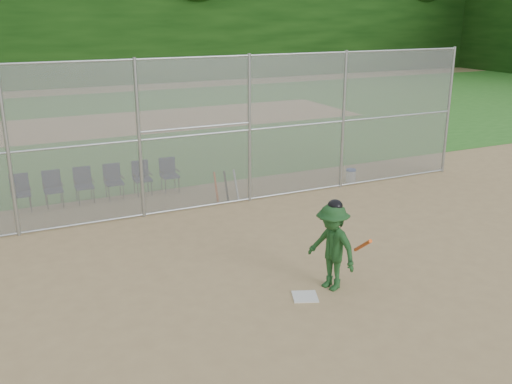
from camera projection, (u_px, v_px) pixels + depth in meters
name	position (u px, v px, depth m)	size (l,w,h in m)	color
ground	(311.00, 280.00, 11.18)	(100.00, 100.00, 0.00)	tan
grass_strip	(113.00, 124.00, 26.66)	(100.00, 100.00, 0.00)	#2C6F21
dirt_patch_far	(113.00, 124.00, 26.66)	(24.00, 24.00, 0.00)	tan
backstop_fence	(215.00, 131.00, 14.86)	(16.09, 0.09, 4.00)	gray
treeline	(95.00, 1.00, 26.72)	(81.00, 60.00, 11.00)	black
home_plate	(305.00, 297.00, 10.51)	(0.45, 0.45, 0.02)	silver
batter_at_plate	(332.00, 246.00, 10.62)	(0.98, 1.38, 1.77)	#1C481F
water_cooler	(351.00, 175.00, 17.59)	(0.32, 0.32, 0.40)	white
spare_bats	(226.00, 186.00, 15.81)	(0.66, 0.37, 0.83)	#D84C14
chair_0	(21.00, 193.00, 14.94)	(0.54, 0.52, 0.96)	#0E1836
chair_1	(53.00, 189.00, 15.27)	(0.54, 0.52, 0.96)	#0E1836
chair_2	(84.00, 186.00, 15.61)	(0.54, 0.52, 0.96)	#0E1836
chair_3	(114.00, 182.00, 15.94)	(0.54, 0.52, 0.96)	#0E1836
chair_4	(142.00, 178.00, 16.27)	(0.54, 0.52, 0.96)	#0E1836
chair_5	(170.00, 175.00, 16.61)	(0.54, 0.52, 0.96)	#0E1836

